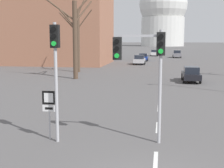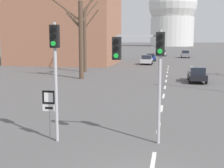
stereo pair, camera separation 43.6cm
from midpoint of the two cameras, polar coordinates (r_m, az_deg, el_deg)
name	(u,v)px [view 1 (the left image)]	position (r m, az deg, el deg)	size (l,w,h in m)	color
lane_stripe_0	(156,161)	(11.84, 6.90, -13.86)	(0.16, 2.00, 0.01)	silver
lane_stripe_1	(158,127)	(16.10, 7.55, -7.85)	(0.16, 2.00, 0.01)	silver
lane_stripe_2	(159,108)	(20.46, 7.92, -4.38)	(0.16, 2.00, 0.01)	silver
lane_stripe_3	(159,96)	(24.88, 8.16, -2.13)	(0.16, 2.00, 0.01)	silver
lane_stripe_4	(160,87)	(29.31, 8.33, -0.57)	(0.16, 2.00, 0.01)	silver
lane_stripe_5	(160,81)	(33.77, 8.45, 0.59)	(0.16, 2.00, 0.01)	silver
lane_stripe_6	(161,76)	(38.23, 8.54, 1.48)	(0.16, 2.00, 0.01)	silver
lane_stripe_7	(161,72)	(42.71, 8.62, 2.18)	(0.16, 2.00, 0.01)	silver
lane_stripe_8	(161,69)	(47.18, 8.68, 2.74)	(0.16, 2.00, 0.01)	silver
lane_stripe_9	(161,66)	(51.67, 8.73, 3.21)	(0.16, 2.00, 0.01)	silver
traffic_signal_near_left	(55,60)	(13.42, -11.22, 4.37)	(0.36, 0.34, 5.14)	#B2B2B7
traffic_signal_centre_tall	(145,58)	(13.14, 5.13, 4.78)	(2.18, 0.34, 4.83)	#B2B2B7
route_sign_post	(49,106)	(14.10, -12.31, -3.96)	(0.60, 0.08, 2.24)	#B2B2B7
sedan_near_left	(154,53)	(83.16, 7.60, 5.67)	(1.90, 3.81, 1.62)	silver
sedan_near_right	(139,60)	(55.11, 4.82, 4.46)	(1.98, 4.04, 1.67)	#B7B7BC
sedan_mid_centre	(143,57)	(63.95, 5.54, 4.92)	(1.92, 3.94, 1.55)	navy
sedan_far_left	(191,74)	(33.65, 13.90, 1.81)	(1.79, 4.58, 1.60)	black
sedan_far_right	(177,54)	(76.50, 11.63, 5.42)	(1.94, 4.12, 1.81)	slate
bare_tree_left_near	(78,37)	(42.27, -6.53, 8.54)	(4.08, 2.65, 10.94)	brown
bare_tree_left_far	(75,35)	(35.15, -7.15, 8.91)	(6.30, 2.60, 10.33)	brown
capitol_dome	(163,13)	(200.93, 9.25, 12.68)	(29.57, 29.57, 41.77)	silver
apartment_block_left	(58,13)	(57.89, -10.09, 12.74)	(18.00, 14.00, 18.22)	#9E664C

